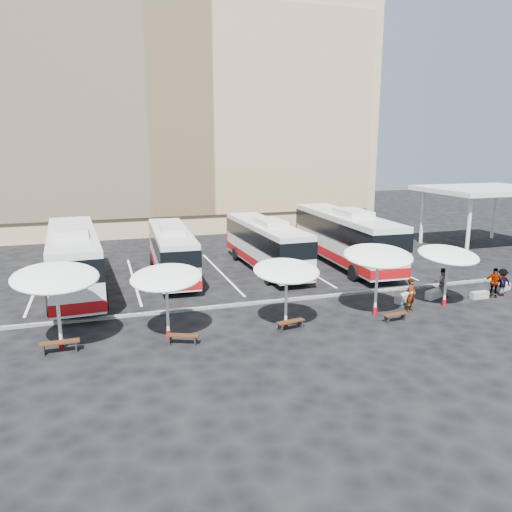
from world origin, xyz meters
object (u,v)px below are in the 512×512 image
object	(u,v)px
wood_bench_0	(60,344)
conc_bench_1	(434,294)
sunshade_2	(286,271)
wood_bench_1	(183,337)
bus_0	(73,257)
bus_2	(266,243)
sunshade_0	(55,278)
sunshade_4	(448,255)
passenger_3	(502,282)
sunshade_1	(166,278)
conc_bench_3	(503,287)
wood_bench_3	(395,316)
passenger_0	(411,295)
conc_bench_0	(403,298)
passenger_1	(442,283)
bus_3	(345,236)
bus_1	(172,250)
sunshade_3	(378,256)
conc_bench_2	(479,295)
wood_bench_2	(291,323)
passenger_2	(494,283)

from	to	relation	value
wood_bench_0	conc_bench_1	world-z (taller)	wood_bench_0
sunshade_2	wood_bench_1	bearing A→B (deg)	-173.55
bus_0	bus_2	world-z (taller)	bus_0
sunshade_0	sunshade_4	distance (m)	20.01
bus_2	sunshade_0	distance (m)	17.19
wood_bench_1	passenger_3	xyz separation A→B (m)	(19.31, 1.61, 0.48)
sunshade_1	conc_bench_3	distance (m)	21.02
wood_bench_3	conc_bench_1	distance (m)	5.19
passenger_0	conc_bench_0	bearing A→B (deg)	35.65
sunshade_2	passenger_1	xyz separation A→B (m)	(10.59, 1.91, -1.99)
bus_3	wood_bench_0	size ratio (longest dim) A/B	8.23
bus_1	wood_bench_0	world-z (taller)	bus_1
sunshade_3	wood_bench_1	bearing A→B (deg)	-174.91
wood_bench_0	passenger_3	world-z (taller)	passenger_3
wood_bench_1	passenger_1	distance (m)	15.98
conc_bench_1	conc_bench_3	world-z (taller)	conc_bench_1
sunshade_0	sunshade_3	distance (m)	15.58
wood_bench_3	conc_bench_2	world-z (taller)	conc_bench_2
conc_bench_1	bus_1	bearing A→B (deg)	144.81
wood_bench_0	wood_bench_1	world-z (taller)	wood_bench_0
passenger_1	conc_bench_0	bearing A→B (deg)	32.08
sunshade_2	wood_bench_1	distance (m)	5.80
bus_1	passenger_0	xyz separation A→B (m)	(11.17, -11.35, -0.91)
sunshade_4	conc_bench_1	world-z (taller)	sunshade_4
bus_0	wood_bench_1	bearing A→B (deg)	-67.86
bus_1	sunshade_1	bearing A→B (deg)	-96.81
sunshade_0	wood_bench_2	xyz separation A→B (m)	(10.49, -0.89, -2.90)
wood_bench_0	sunshade_2	bearing A→B (deg)	-0.62
bus_3	passenger_0	bearing A→B (deg)	-96.33
bus_0	bus_1	distance (m)	6.50
sunshade_2	sunshade_3	world-z (taller)	sunshade_3
wood_bench_3	conc_bench_0	bearing A→B (deg)	49.79
sunshade_0	bus_2	bearing A→B (deg)	39.57
bus_1	sunshade_4	world-z (taller)	bus_1
wood_bench_1	passenger_3	size ratio (longest dim) A/B	0.91
wood_bench_1	passenger_1	xyz separation A→B (m)	(15.78, 2.49, 0.53)
bus_3	wood_bench_1	world-z (taller)	bus_3
bus_2	passenger_2	bearing A→B (deg)	-45.87
bus_3	passenger_2	size ratio (longest dim) A/B	7.63
bus_2	bus_3	xyz separation A→B (m)	(6.07, -0.44, 0.26)
wood_bench_1	conc_bench_1	xyz separation A→B (m)	(15.20, 2.41, -0.10)
sunshade_2	passenger_0	bearing A→B (deg)	2.01
passenger_2	conc_bench_0	bearing A→B (deg)	-157.55
conc_bench_3	passenger_0	size ratio (longest dim) A/B	0.62
sunshade_4	wood_bench_0	xyz separation A→B (m)	(-20.04, -0.32, -2.52)
sunshade_2	conc_bench_3	world-z (taller)	sunshade_2
passenger_2	sunshade_4	bearing A→B (deg)	-141.93
sunshade_0	passenger_2	bearing A→B (deg)	1.03
passenger_1	passenger_3	xyz separation A→B (m)	(3.54, -0.88, -0.05)
sunshade_1	sunshade_3	xyz separation A→B (m)	(10.90, -0.03, 0.27)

